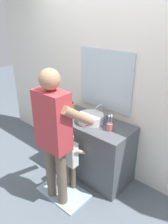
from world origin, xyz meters
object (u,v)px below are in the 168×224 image
Objects in this scene: toothbrush_cup at (110,126)px; adult_parent at (54,129)px; soap_bottle at (73,108)px; child_toddler at (71,157)px.

adult_parent is at bearing -116.33° from toothbrush_cup.
adult_parent is at bearing -60.72° from soap_bottle.
child_toddler is at bearing 92.66° from adult_parent.
adult_parent is (0.38, -0.69, 0.10)m from soap_bottle.
adult_parent reaches higher than child_toddler.
toothbrush_cup reaches higher than soap_bottle.
toothbrush_cup is 0.13× the size of adult_parent.
soap_bottle is at bearing 173.39° from toothbrush_cup.
toothbrush_cup is 1.25× the size of soap_bottle.
toothbrush_cup is 0.69m from adult_parent.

